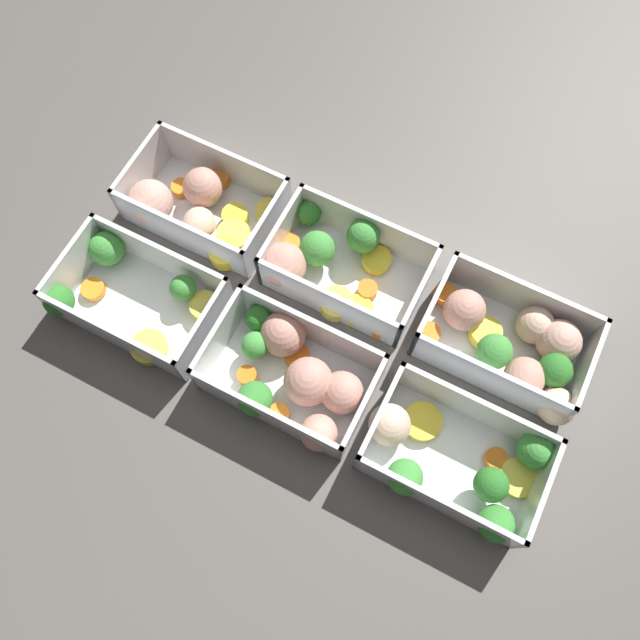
{
  "coord_description": "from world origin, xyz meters",
  "views": [
    {
      "loc": [
        -0.11,
        0.21,
        0.64
      ],
      "look_at": [
        0.0,
        0.0,
        0.02
      ],
      "focal_mm": 35.0,
      "sensor_mm": 36.0,
      "label": 1
    }
  ],
  "objects": [
    {
      "name": "container_far_left",
      "position": [
        -0.18,
        0.07,
        0.02
      ],
      "size": [
        0.18,
        0.12,
        0.06
      ],
      "color": "white",
      "rests_on": "ground_plane"
    },
    {
      "name": "container_far_right",
      "position": [
        0.19,
        0.07,
        0.02
      ],
      "size": [
        0.17,
        0.11,
        0.06
      ],
      "color": "white",
      "rests_on": "ground_plane"
    },
    {
      "name": "container_near_center",
      "position": [
        0.02,
        -0.06,
        0.02
      ],
      "size": [
        0.18,
        0.12,
        0.06
      ],
      "color": "white",
      "rests_on": "ground_plane"
    },
    {
      "name": "ground_plane",
      "position": [
        0.0,
        0.0,
        0.0
      ],
      "size": [
        4.0,
        4.0,
        0.0
      ],
      "primitive_type": "plane",
      "color": "#56514C"
    },
    {
      "name": "container_far_center",
      "position": [
        -0.01,
        0.07,
        0.03
      ],
      "size": [
        0.17,
        0.12,
        0.06
      ],
      "color": "white",
      "rests_on": "ground_plane"
    },
    {
      "name": "container_near_right",
      "position": [
        0.19,
        -0.06,
        0.02
      ],
      "size": [
        0.17,
        0.12,
        0.06
      ],
      "color": "white",
      "rests_on": "ground_plane"
    },
    {
      "name": "container_near_left",
      "position": [
        -0.19,
        -0.07,
        0.02
      ],
      "size": [
        0.18,
        0.12,
        0.06
      ],
      "color": "white",
      "rests_on": "ground_plane"
    }
  ]
}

